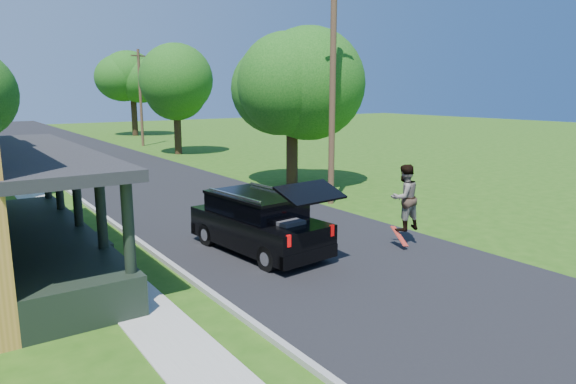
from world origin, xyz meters
TOP-DOWN VIEW (x-y plane):
  - ground at (0.00, 0.00)m, footprint 140.00×140.00m
  - street at (0.00, 20.00)m, footprint 8.00×120.00m
  - curb at (-4.05, 20.00)m, footprint 0.15×120.00m
  - sidewalk at (-5.60, 20.00)m, footprint 1.30×120.00m
  - black_suv at (-1.40, 3.48)m, footprint 2.34×5.09m
  - skateboarder at (2.50, 1.50)m, footprint 1.02×0.82m
  - skateboard at (2.23, 1.38)m, footprint 0.27×0.66m
  - tree_right_near at (5.47, 11.71)m, footprint 6.15×6.19m
  - tree_right_mid at (5.90, 27.13)m, footprint 6.52×6.28m
  - tree_right_far at (8.44, 44.76)m, footprint 6.47×6.14m
  - utility_pole_near at (4.50, 7.40)m, footprint 1.56×0.26m
  - utility_pole_far at (5.70, 34.23)m, footprint 1.40×0.58m

SIDE VIEW (x-z plane):
  - ground at x=0.00m, z-range 0.00..0.00m
  - street at x=0.00m, z-range -0.01..0.01m
  - curb at x=-4.05m, z-range -0.06..0.06m
  - sidewalk at x=-5.60m, z-range -0.01..0.01m
  - skateboard at x=2.23m, z-range 0.08..0.61m
  - black_suv at x=-1.40m, z-range -0.27..2.03m
  - skateboarder at x=2.50m, z-range 0.50..2.50m
  - utility_pole_far at x=5.70m, z-range 0.13..8.14m
  - utility_pole_near at x=4.50m, z-range 0.14..10.11m
  - tree_right_mid at x=5.90m, z-range 1.18..9.20m
  - tree_right_near at x=5.47m, z-range 1.24..9.69m
  - tree_right_far at x=8.44m, z-range 1.50..10.44m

